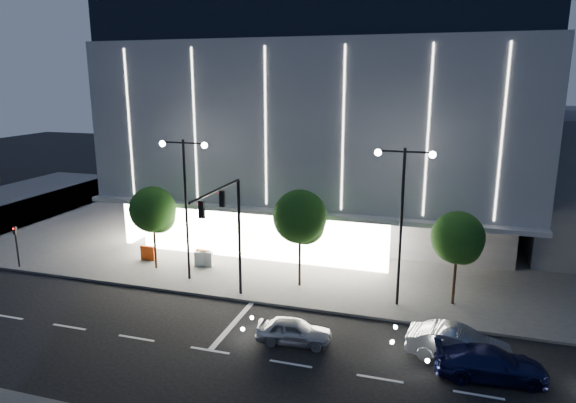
# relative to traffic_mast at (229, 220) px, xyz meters

# --- Properties ---
(ground) EXTENTS (160.00, 160.00, 0.00)m
(ground) POSITION_rel_traffic_mast_xyz_m (-1.00, -3.34, -5.03)
(ground) COLOR black
(ground) RESTS_ON ground
(sidewalk_museum) EXTENTS (70.00, 40.00, 0.15)m
(sidewalk_museum) POSITION_rel_traffic_mast_xyz_m (4.00, 20.66, -4.95)
(sidewalk_museum) COLOR #474747
(sidewalk_museum) RESTS_ON ground
(museum) EXTENTS (30.00, 25.80, 18.00)m
(museum) POSITION_rel_traffic_mast_xyz_m (1.98, 18.97, 4.25)
(museum) COLOR #4C4C51
(museum) RESTS_ON ground
(traffic_mast) EXTENTS (0.33, 5.89, 7.07)m
(traffic_mast) POSITION_rel_traffic_mast_xyz_m (0.00, 0.00, 0.00)
(traffic_mast) COLOR black
(traffic_mast) RESTS_ON ground
(street_lamp_west) EXTENTS (3.16, 0.36, 9.00)m
(street_lamp_west) POSITION_rel_traffic_mast_xyz_m (-4.00, 2.66, 0.93)
(street_lamp_west) COLOR black
(street_lamp_west) RESTS_ON ground
(street_lamp_east) EXTENTS (3.16, 0.36, 9.00)m
(street_lamp_east) POSITION_rel_traffic_mast_xyz_m (9.00, 2.66, 0.93)
(street_lamp_east) COLOR black
(street_lamp_east) RESTS_ON ground
(ped_signal_far) EXTENTS (0.22, 0.24, 3.00)m
(ped_signal_far) POSITION_rel_traffic_mast_xyz_m (-16.00, 1.16, -3.14)
(ped_signal_far) COLOR black
(ped_signal_far) RESTS_ON ground
(tree_left) EXTENTS (3.02, 3.02, 5.72)m
(tree_left) POSITION_rel_traffic_mast_xyz_m (-6.97, 3.68, -0.99)
(tree_left) COLOR black
(tree_left) RESTS_ON ground
(tree_mid) EXTENTS (3.25, 3.25, 6.15)m
(tree_mid) POSITION_rel_traffic_mast_xyz_m (3.03, 3.68, -0.69)
(tree_mid) COLOR black
(tree_mid) RESTS_ON ground
(tree_right) EXTENTS (2.91, 2.91, 5.51)m
(tree_right) POSITION_rel_traffic_mast_xyz_m (12.03, 3.68, -1.14)
(tree_right) COLOR black
(tree_right) RESTS_ON ground
(car_lead) EXTENTS (3.81, 1.82, 1.26)m
(car_lead) POSITION_rel_traffic_mast_xyz_m (4.60, -2.98, -4.40)
(car_lead) COLOR #B2B5BA
(car_lead) RESTS_ON ground
(car_second) EXTENTS (4.74, 2.11, 1.51)m
(car_second) POSITION_rel_traffic_mast_xyz_m (12.19, -2.25, -4.27)
(car_second) COLOR #AFB3B7
(car_second) RESTS_ON ground
(car_third) EXTENTS (4.86, 2.43, 1.36)m
(car_third) POSITION_rel_traffic_mast_xyz_m (13.50, -3.36, -4.35)
(car_third) COLOR #111441
(car_third) RESTS_ON ground
(barrier_a) EXTENTS (1.11, 0.29, 1.00)m
(barrier_a) POSITION_rel_traffic_mast_xyz_m (-8.38, 4.91, -4.38)
(barrier_a) COLOR #E7410C
(barrier_a) RESTS_ON sidewalk_museum
(barrier_b) EXTENTS (1.11, 0.65, 1.00)m
(barrier_b) POSITION_rel_traffic_mast_xyz_m (-4.21, 4.97, -4.38)
(barrier_b) COLOR silver
(barrier_b) RESTS_ON sidewalk_museum
(barrier_c) EXTENTS (1.12, 0.37, 1.00)m
(barrier_c) POSITION_rel_traffic_mast_xyz_m (-4.31, 5.33, -4.38)
(barrier_c) COLOR orange
(barrier_c) RESTS_ON sidewalk_museum
(barrier_d) EXTENTS (1.12, 0.33, 1.00)m
(barrier_d) POSITION_rel_traffic_mast_xyz_m (-4.02, 5.01, -4.38)
(barrier_d) COLOR #BEBEBE
(barrier_d) RESTS_ON sidewalk_museum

